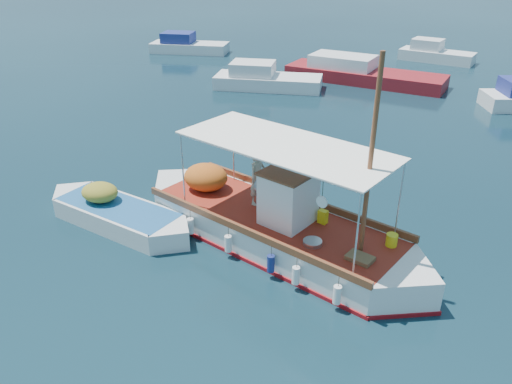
% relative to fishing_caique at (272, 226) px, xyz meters
% --- Properties ---
extents(ground, '(160.00, 160.00, 0.00)m').
position_rel_fishing_caique_xyz_m(ground, '(0.04, 0.56, -0.56)').
color(ground, black).
rests_on(ground, ground).
extents(fishing_caique, '(9.82, 5.22, 6.35)m').
position_rel_fishing_caique_xyz_m(fishing_caique, '(0.00, 0.00, 0.00)').
color(fishing_caique, white).
rests_on(fishing_caique, ground).
extents(dinghy, '(5.82, 2.58, 1.45)m').
position_rel_fishing_caique_xyz_m(dinghy, '(-5.08, -0.66, -0.25)').
color(dinghy, white).
rests_on(dinghy, ground).
extents(bg_boat_nw, '(6.84, 3.42, 1.80)m').
position_rel_fishing_caique_xyz_m(bg_boat_nw, '(-6.01, 16.75, -0.06)').
color(bg_boat_nw, silver).
rests_on(bg_boat_nw, ground).
extents(bg_boat_n, '(10.48, 4.40, 1.80)m').
position_rel_fishing_caique_xyz_m(bg_boat_n, '(-0.75, 20.39, -0.06)').
color(bg_boat_n, maroon).
rests_on(bg_boat_n, ground).
extents(bg_boat_far_w, '(6.52, 3.35, 1.80)m').
position_rel_fishing_caique_xyz_m(bg_boat_far_w, '(-15.62, 25.04, -0.06)').
color(bg_boat_far_w, silver).
rests_on(bg_boat_far_w, ground).
extents(bg_boat_far_n, '(5.70, 3.15, 1.80)m').
position_rel_fishing_caique_xyz_m(bg_boat_far_n, '(3.59, 28.54, -0.06)').
color(bg_boat_far_n, silver).
rests_on(bg_boat_far_n, ground).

